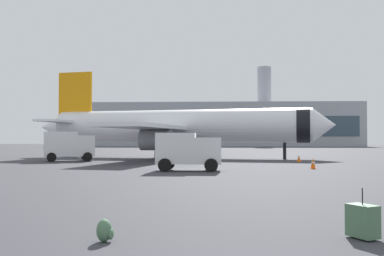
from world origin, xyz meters
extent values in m
cylinder|color=white|center=(-3.94, 46.41, 3.70)|extent=(30.15, 9.77, 3.80)
cone|color=white|center=(11.93, 43.15, 3.70)|extent=(3.08, 4.02, 3.61)
cone|color=white|center=(-20.20, 49.76, 3.70)|extent=(3.82, 4.00, 3.42)
cylinder|color=black|center=(9.78, 43.59, 3.70)|extent=(2.15, 4.08, 3.88)
cube|color=white|center=(-3.30, 54.45, 3.40)|extent=(7.93, 16.64, 0.36)
cube|color=white|center=(-6.53, 38.78, 3.40)|extent=(7.93, 16.64, 0.36)
cylinder|color=gray|center=(-3.81, 52.00, 2.10)|extent=(3.58, 2.80, 2.20)
cylinder|color=gray|center=(-6.03, 41.23, 2.10)|extent=(3.58, 2.80, 2.20)
cube|color=orange|center=(-17.16, 49.13, 7.30)|extent=(4.38, 1.24, 6.40)
cube|color=white|center=(-17.00, 52.37, 4.30)|extent=(3.76, 6.40, 0.24)
cube|color=white|center=(-18.30, 46.10, 4.30)|extent=(3.76, 6.40, 0.24)
cylinder|color=black|center=(7.82, 43.99, 0.90)|extent=(0.36, 0.36, 1.80)
cylinder|color=black|center=(-5.41, 49.17, 0.90)|extent=(0.44, 0.44, 1.80)
cylinder|color=black|center=(-6.38, 44.47, 0.90)|extent=(0.44, 0.44, 1.80)
cube|color=white|center=(-12.81, 38.86, 1.52)|extent=(2.36, 2.66, 2.04)
cube|color=#1E232D|center=(-12.15, 39.12, 2.00)|extent=(0.78, 1.88, 0.84)
cube|color=white|center=(-15.06, 38.00, 1.70)|extent=(3.70, 3.17, 2.40)
cylinder|color=black|center=(-13.11, 39.98, 0.45)|extent=(0.92, 0.53, 0.90)
cylinder|color=black|center=(-12.29, 37.83, 0.45)|extent=(0.92, 0.53, 0.90)
cylinder|color=black|center=(-16.25, 38.78, 0.45)|extent=(0.92, 0.53, 0.90)
cylinder|color=black|center=(-15.43, 36.63, 0.45)|extent=(0.92, 0.53, 0.90)
cube|color=white|center=(-0.34, 25.40, 1.39)|extent=(1.79, 2.03, 1.78)
cube|color=#1E232D|center=(0.40, 25.39, 1.81)|extent=(0.11, 1.80, 0.74)
cube|color=white|center=(-2.54, 25.44, 1.55)|extent=(2.67, 2.04, 2.10)
cylinder|color=black|center=(-0.11, 26.45, 0.45)|extent=(0.90, 0.24, 0.90)
cylinder|color=black|center=(-0.14, 24.35, 0.45)|extent=(0.90, 0.24, 0.90)
cylinder|color=black|center=(-3.19, 26.50, 0.45)|extent=(0.90, 0.24, 0.90)
cylinder|color=black|center=(-3.22, 24.40, 0.45)|extent=(0.90, 0.24, 0.90)
cube|color=#F2590C|center=(8.25, 38.20, 0.02)|extent=(0.44, 0.44, 0.04)
cone|color=#F2590C|center=(8.25, 38.20, 0.35)|extent=(0.36, 0.36, 0.63)
cylinder|color=white|center=(8.25, 38.20, 0.39)|extent=(0.23, 0.23, 0.10)
cube|color=#F2590C|center=(7.33, 28.08, 0.02)|extent=(0.44, 0.44, 0.04)
cone|color=#F2590C|center=(7.33, 28.08, 0.42)|extent=(0.36, 0.36, 0.75)
cylinder|color=white|center=(7.33, 28.08, 0.45)|extent=(0.23, 0.23, 0.10)
cube|color=#476B4C|center=(3.24, 5.07, 0.39)|extent=(0.66, 0.75, 0.70)
cylinder|color=black|center=(3.24, 5.07, 0.92)|extent=(0.02, 0.02, 0.36)
cylinder|color=black|center=(3.13, 5.26, 0.04)|extent=(0.08, 0.06, 0.08)
cylinder|color=black|center=(3.35, 4.87, 0.04)|extent=(0.08, 0.06, 0.08)
ellipsoid|color=#476B4C|center=(-2.30, 4.53, 0.24)|extent=(0.32, 0.40, 0.48)
ellipsoid|color=#476B4C|center=(-2.16, 4.53, 0.17)|extent=(0.12, 0.28, 0.24)
cube|color=#9EA3AD|center=(1.34, 138.00, 6.78)|extent=(88.47, 20.23, 13.55)
cube|color=#334756|center=(1.34, 127.83, 6.10)|extent=(84.05, 0.10, 6.10)
cylinder|color=#9EA3AD|center=(16.49, 138.00, 19.55)|extent=(4.40, 4.40, 12.00)
camera|label=1|loc=(0.00, -4.69, 2.16)|focal=41.20mm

